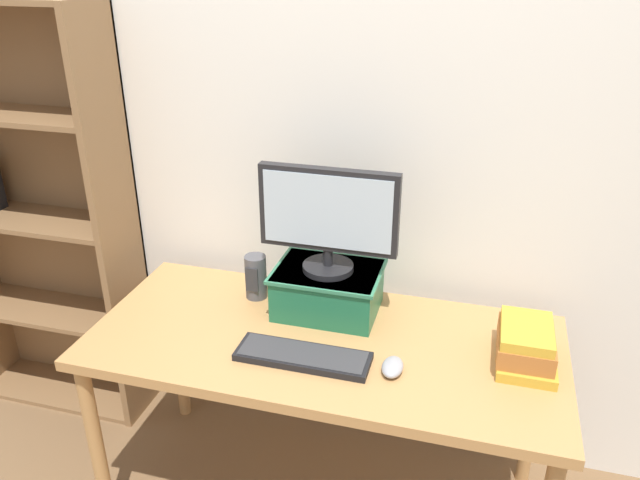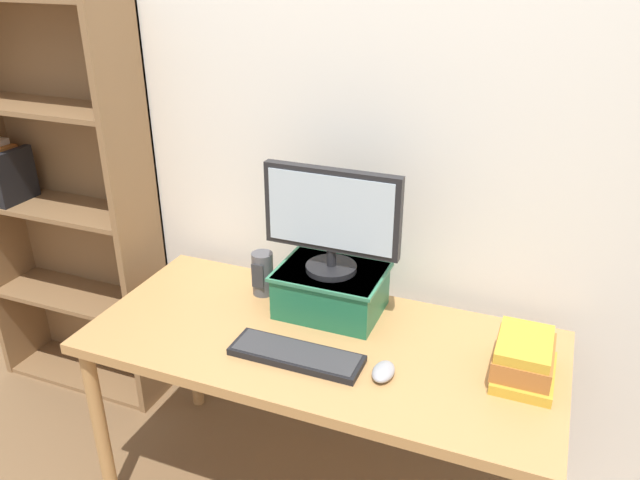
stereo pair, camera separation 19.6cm
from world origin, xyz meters
TOP-DOWN VIEW (x-y plane):
  - back_wall at (0.00, 0.46)m, footprint 7.00×0.08m
  - desk at (0.00, 0.00)m, footprint 1.53×0.69m
  - bookshelf_unit at (-1.32, 0.31)m, footprint 0.80×0.28m
  - riser_box at (-0.03, 0.17)m, footprint 0.37×0.27m
  - computer_monitor at (-0.03, 0.17)m, footprint 0.46×0.17m
  - keyboard at (-0.03, -0.13)m, footprint 0.42×0.13m
  - computer_mouse at (0.24, -0.12)m, footprint 0.06×0.10m
  - book_stack at (0.62, 0.04)m, footprint 0.18×0.25m
  - desk_speaker at (-0.31, 0.19)m, footprint 0.08×0.08m

SIDE VIEW (x-z plane):
  - desk at x=0.00m, z-range 0.29..1.00m
  - keyboard at x=-0.03m, z-range 0.71..0.74m
  - computer_mouse at x=0.24m, z-range 0.71..0.75m
  - book_stack at x=0.62m, z-range 0.71..0.84m
  - desk_speaker at x=-0.31m, z-range 0.71..0.88m
  - riser_box at x=-0.03m, z-range 0.72..0.88m
  - bookshelf_unit at x=-1.32m, z-range 0.01..1.73m
  - computer_monitor at x=-0.03m, z-range 0.89..1.25m
  - back_wall at x=0.00m, z-range 0.00..2.60m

